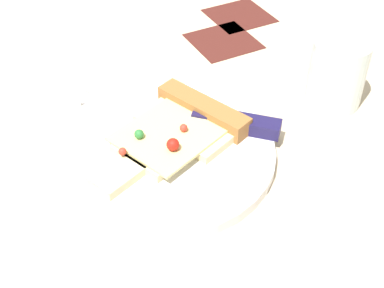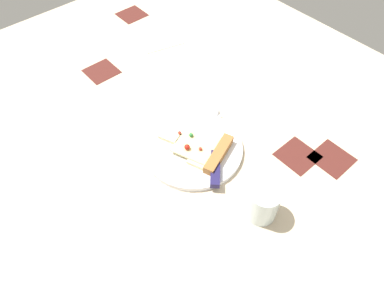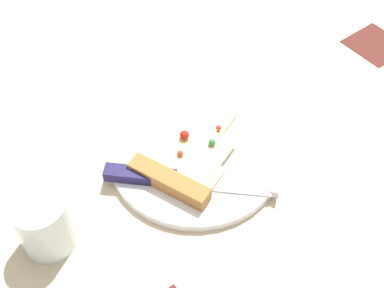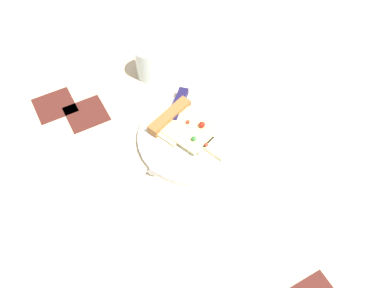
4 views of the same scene
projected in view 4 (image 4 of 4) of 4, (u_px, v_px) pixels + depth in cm
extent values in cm
cube|color=#C6B293|center=(232.00, 141.00, 92.59)|extent=(159.01, 159.01, 3.00)
cube|color=#4C1E19|center=(55.00, 106.00, 97.14)|extent=(9.00, 9.00, 0.20)
cube|color=#4C1E19|center=(86.00, 114.00, 95.56)|extent=(9.00, 9.00, 0.20)
cylinder|color=silver|center=(194.00, 137.00, 90.58)|extent=(24.86, 24.86, 1.32)
cube|color=beige|center=(180.00, 125.00, 91.18)|extent=(12.43, 9.57, 1.00)
cube|color=beige|center=(199.00, 137.00, 89.08)|extent=(8.74, 7.82, 1.00)
cube|color=beige|center=(217.00, 149.00, 87.17)|extent=(5.24, 6.15, 1.00)
cube|color=#EDD88C|center=(190.00, 130.00, 89.51)|extent=(12.19, 12.65, 0.30)
cube|color=#9E6633|center=(170.00, 116.00, 91.85)|extent=(12.13, 6.76, 2.20)
sphere|color=red|center=(188.00, 122.00, 90.07)|extent=(0.87, 0.87, 0.87)
sphere|color=red|center=(206.00, 144.00, 86.41)|extent=(0.84, 0.84, 0.84)
sphere|color=#2D7A38|center=(194.00, 139.00, 87.20)|extent=(1.04, 1.04, 1.04)
sphere|color=#B21E14|center=(202.00, 125.00, 89.28)|extent=(1.37, 1.37, 1.37)
cube|color=silver|center=(163.00, 147.00, 87.94)|extent=(9.80, 10.00, 0.30)
cone|color=silver|center=(154.00, 170.00, 84.49)|extent=(2.83, 2.83, 2.00)
cube|color=#1E1947|center=(178.00, 105.00, 94.32)|extent=(8.55, 8.70, 1.60)
cylinder|color=silver|center=(150.00, 62.00, 99.97)|extent=(6.84, 6.84, 8.38)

